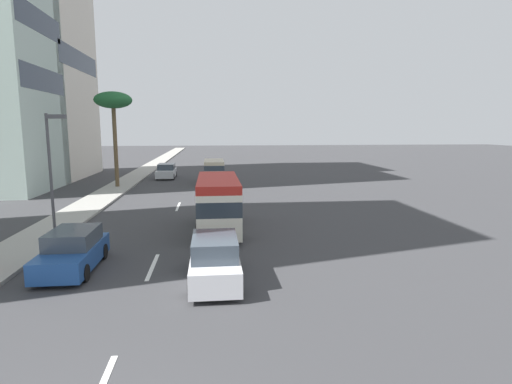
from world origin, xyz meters
TOP-DOWN VIEW (x-y plane):
  - ground_plane at (31.50, 0.00)m, footprint 198.00×198.00m
  - sidewalk_right at (31.50, 6.31)m, footprint 162.00×2.63m
  - lane_stripe_mid at (11.02, 0.00)m, footprint 3.20×0.16m
  - lane_stripe_far at (23.94, 0.00)m, footprint 3.20×0.16m
  - car_lead at (11.02, 3.03)m, footprint 4.29×1.86m
  - van_second at (36.52, -2.65)m, footprint 5.19×2.08m
  - car_third at (41.34, 2.63)m, footprint 4.80×1.96m
  - car_fourth at (9.21, -2.49)m, footprint 4.51×1.80m
  - minibus_fifth at (16.73, -2.73)m, footprint 6.79×2.28m
  - palm_tree at (33.97, 6.37)m, footprint 3.36×3.36m
  - street_lamp at (15.69, 5.28)m, footprint 0.24×0.97m

SIDE VIEW (x-z plane):
  - ground_plane at x=31.50m, z-range 0.00..0.00m
  - lane_stripe_mid at x=11.02m, z-range 0.00..0.01m
  - lane_stripe_far at x=23.94m, z-range 0.00..0.01m
  - sidewalk_right at x=31.50m, z-range 0.00..0.15m
  - car_lead at x=11.02m, z-range -0.04..1.53m
  - car_third at x=41.34m, z-range -0.04..1.56m
  - car_fourth at x=9.21m, z-range -0.05..1.64m
  - van_second at x=36.52m, z-range 0.17..2.49m
  - minibus_fifth at x=16.73m, z-range 0.14..3.02m
  - street_lamp at x=15.69m, z-range 0.92..6.98m
  - palm_tree at x=33.97m, z-range 3.49..12.15m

